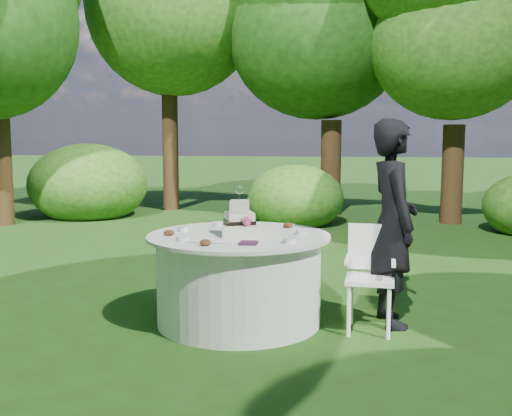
{
  "coord_description": "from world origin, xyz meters",
  "views": [
    {
      "loc": [
        0.94,
        -4.94,
        1.61
      ],
      "look_at": [
        0.15,
        0.0,
        1.0
      ],
      "focal_mm": 42.0,
      "sensor_mm": 36.0,
      "label": 1
    }
  ],
  "objects_px": {
    "napkins": "(248,243)",
    "chair": "(370,269)",
    "guest": "(392,223)",
    "cake": "(240,222)",
    "table": "(239,278)"
  },
  "relations": [
    {
      "from": "napkins",
      "to": "chair",
      "type": "xyz_separation_m",
      "value": [
        0.95,
        0.43,
        -0.26
      ]
    },
    {
      "from": "guest",
      "to": "table",
      "type": "bearing_deg",
      "value": 83.58
    },
    {
      "from": "napkins",
      "to": "chair",
      "type": "height_order",
      "value": "chair"
    },
    {
      "from": "guest",
      "to": "chair",
      "type": "distance_m",
      "value": 0.44
    },
    {
      "from": "guest",
      "to": "cake",
      "type": "bearing_deg",
      "value": 85.3
    },
    {
      "from": "table",
      "to": "cake",
      "type": "distance_m",
      "value": 0.5
    },
    {
      "from": "chair",
      "to": "napkins",
      "type": "bearing_deg",
      "value": -155.84
    },
    {
      "from": "napkins",
      "to": "guest",
      "type": "relative_size",
      "value": 0.08
    },
    {
      "from": "napkins",
      "to": "table",
      "type": "height_order",
      "value": "napkins"
    },
    {
      "from": "cake",
      "to": "chair",
      "type": "bearing_deg",
      "value": 1.56
    },
    {
      "from": "napkins",
      "to": "cake",
      "type": "relative_size",
      "value": 0.34
    },
    {
      "from": "napkins",
      "to": "cake",
      "type": "bearing_deg",
      "value": 109.86
    },
    {
      "from": "cake",
      "to": "chair",
      "type": "height_order",
      "value": "cake"
    },
    {
      "from": "guest",
      "to": "chair",
      "type": "bearing_deg",
      "value": 121.1
    },
    {
      "from": "chair",
      "to": "guest",
      "type": "bearing_deg",
      "value": 45.17
    }
  ]
}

